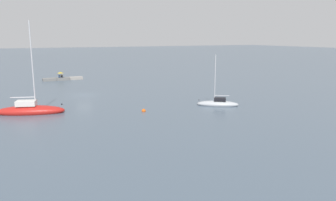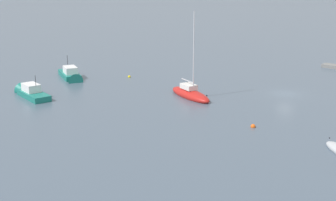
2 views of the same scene
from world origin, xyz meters
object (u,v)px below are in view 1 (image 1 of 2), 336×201
(person_seated_blue_right, at_px, (59,77))
(sailboat_grey_mid, at_px, (218,104))
(umbrella_open_yellow, at_px, (60,73))
(mooring_buoy_mid, at_px, (144,111))
(sailboat_red_far, at_px, (30,110))
(person_seated_dark_left, at_px, (62,76))

(person_seated_blue_right, relative_size, sailboat_grey_mid, 0.10)
(umbrella_open_yellow, bearing_deg, sailboat_grey_mid, 112.25)
(person_seated_blue_right, xyz_separation_m, mooring_buoy_mid, (-5.17, 37.38, -0.75))
(person_seated_blue_right, bearing_deg, sailboat_grey_mid, 113.82)
(person_seated_blue_right, xyz_separation_m, sailboat_grey_mid, (-16.10, 38.62, -0.56))
(umbrella_open_yellow, relative_size, sailboat_red_far, 0.12)
(person_seated_dark_left, xyz_separation_m, sailboat_grey_mid, (-15.54, 38.65, -0.56))
(umbrella_open_yellow, height_order, mooring_buoy_mid, umbrella_open_yellow)
(person_seated_dark_left, height_order, mooring_buoy_mid, person_seated_dark_left)
(person_seated_dark_left, height_order, sailboat_grey_mid, sailboat_grey_mid)
(umbrella_open_yellow, bearing_deg, person_seated_blue_right, 7.48)
(umbrella_open_yellow, bearing_deg, sailboat_red_far, 75.01)
(mooring_buoy_mid, bearing_deg, sailboat_red_far, -22.17)
(person_seated_blue_right, relative_size, mooring_buoy_mid, 1.33)
(person_seated_dark_left, relative_size, sailboat_grey_mid, 0.10)
(sailboat_red_far, distance_m, mooring_buoy_mid, 14.52)
(person_seated_blue_right, relative_size, sailboat_red_far, 0.06)
(person_seated_dark_left, bearing_deg, person_seated_blue_right, 5.15)
(umbrella_open_yellow, distance_m, sailboat_grey_mid, 41.79)
(sailboat_red_far, xyz_separation_m, mooring_buoy_mid, (-13.45, 5.48, -0.33))
(person_seated_dark_left, distance_m, sailboat_red_far, 33.14)
(person_seated_blue_right, distance_m, sailboat_grey_mid, 41.84)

